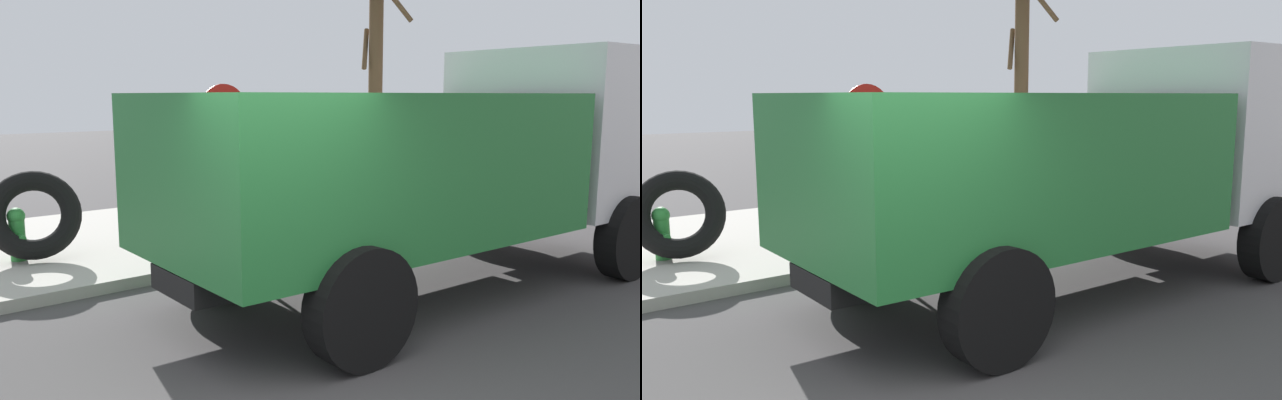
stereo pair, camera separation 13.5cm
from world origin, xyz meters
The scene contains 6 objects.
sidewalk_curb centered at (0.00, 6.50, 0.07)m, with size 36.00×5.00×0.15m, color #ADA89E.
fire_hydrant centered at (-0.35, 5.78, 0.54)m, with size 0.24×0.53×0.73m.
loose_tire centered at (-0.15, 5.67, 0.77)m, with size 1.24×1.24×0.27m, color black.
stop_sign centered at (2.06, 4.34, 1.81)m, with size 0.76×0.08×2.39m.
dump_truck_green centered at (3.60, 1.65, 1.61)m, with size 7.08×2.98×3.00m.
bare_tree centered at (6.22, 5.59, 2.72)m, with size 1.01×1.09×4.93m.
Camera 1 is at (-2.67, -3.46, 2.38)m, focal length 36.35 mm.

